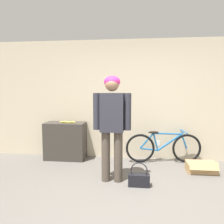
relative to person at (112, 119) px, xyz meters
The scene contains 8 objects.
ground_plane 1.50m from the person, 72.31° to the right, with size 14.00×14.00×0.00m, color #605B56.
wall_back 1.37m from the person, 75.90° to the left, with size 8.00×0.07×2.60m.
side_shelf 1.68m from the person, 137.77° to the left, with size 0.87×0.42×0.81m.
person is the anchor object (origin of this frame).
bicycle 1.59m from the person, 47.14° to the left, with size 1.57×0.46×0.68m.
banana 1.49m from the person, 136.88° to the left, with size 0.37×0.10×0.04m.
handbag 1.05m from the person, 19.24° to the right, with size 0.34×0.13×0.39m.
cardboard_box 1.95m from the person, 19.45° to the left, with size 0.53×0.37×0.24m.
Camera 1 is at (0.07, -2.48, 1.54)m, focal length 35.00 mm.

